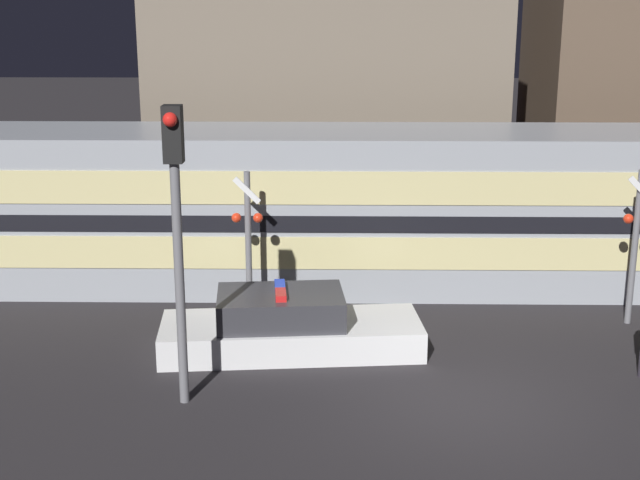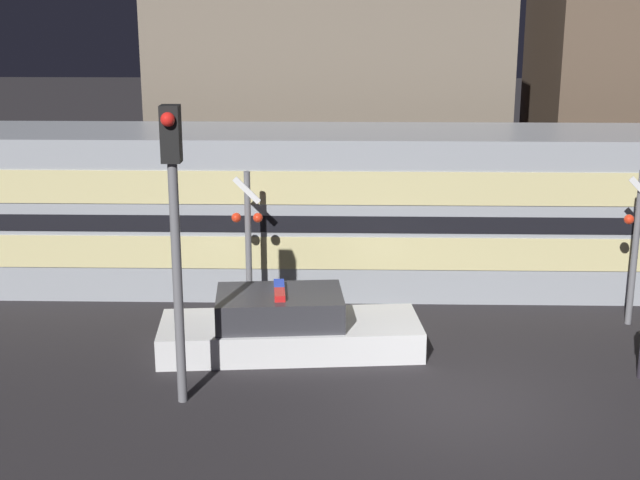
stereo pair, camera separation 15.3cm
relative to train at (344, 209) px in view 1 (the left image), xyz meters
The scene contains 7 objects.
ground_plane 6.95m from the train, 73.42° to the right, with size 120.00×120.00×0.00m, color #262326.
train is the anchor object (origin of this frame).
police_car 4.52m from the train, 104.83° to the right, with size 5.12×2.19×1.29m.
crossing_signal_near 6.48m from the train, 23.46° to the right, with size 0.65×0.29×3.26m.
crossing_signal_far 3.07m from the train, 131.04° to the right, with size 0.65×0.29×3.15m.
traffic_light_corner 7.14m from the train, 113.09° to the right, with size 0.30×0.46×5.00m.
building_left 6.46m from the train, 94.28° to the left, with size 9.88×5.34×7.25m.
Camera 1 is at (-2.14, -13.76, 6.67)m, focal length 50.00 mm.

